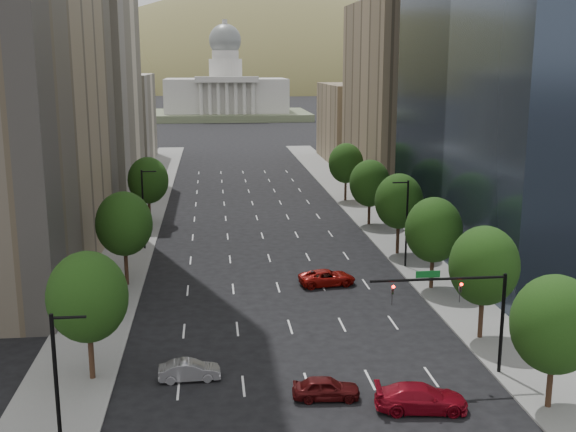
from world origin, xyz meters
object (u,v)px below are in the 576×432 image
object	(u,v)px
car_maroon	(326,388)
car_red_far	(327,278)
traffic_signal	(467,302)
car_silver	(189,370)
capitol	(226,95)
car_red_near	(421,398)

from	to	relation	value
car_maroon	car_red_far	distance (m)	22.79
traffic_signal	car_red_far	distance (m)	21.49
car_silver	capitol	bearing A→B (deg)	-4.04
car_red_near	car_silver	distance (m)	15.05
traffic_signal	car_red_near	xyz separation A→B (m)	(-4.23, -4.37, -4.37)
capitol	car_red_near	size ratio (longest dim) A/B	10.80
capitol	car_red_near	xyz separation A→B (m)	(6.30, -224.07, -7.77)
capitol	car_red_far	distance (m)	199.73
car_silver	car_red_far	world-z (taller)	car_red_far
car_silver	car_maroon	bearing A→B (deg)	-114.96
car_red_far	capitol	bearing A→B (deg)	-6.67
car_red_near	car_maroon	xyz separation A→B (m)	(-5.43, 2.08, -0.09)
car_maroon	car_red_far	xyz separation A→B (m)	(3.78, 22.48, 0.02)
car_red_far	car_silver	bearing A→B (deg)	138.94
capitol	car_red_far	bearing A→B (deg)	-88.67
capitol	car_red_far	world-z (taller)	capitol
capitol	car_red_near	world-z (taller)	capitol
traffic_signal	car_silver	distance (m)	18.77
car_red_near	car_silver	size ratio (longest dim) A/B	1.37
car_red_near	car_silver	bearing A→B (deg)	74.79
traffic_signal	car_silver	size ratio (longest dim) A/B	2.25
car_maroon	capitol	bearing A→B (deg)	4.72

